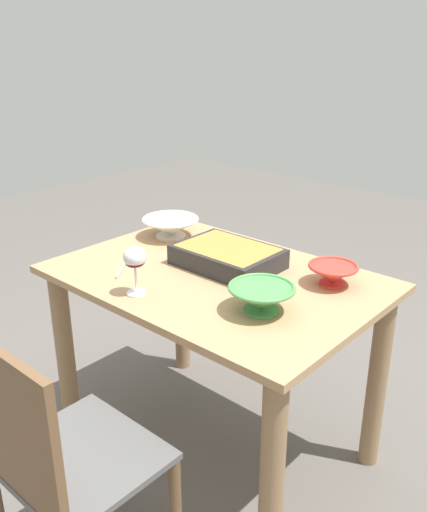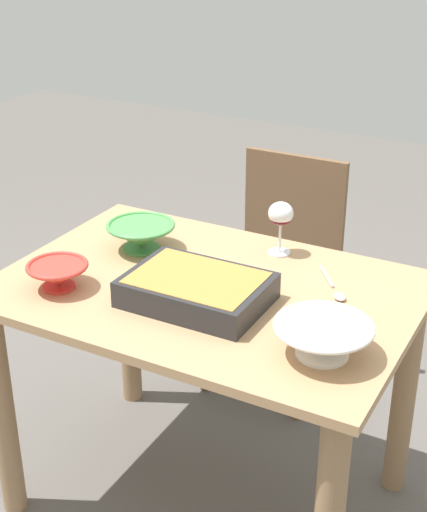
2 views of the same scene
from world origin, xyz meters
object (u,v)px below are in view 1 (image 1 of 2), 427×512
object	(u,v)px
mixing_bowl	(261,297)
serving_bowl	(171,226)
chair	(57,461)
serving_spoon	(127,261)
dining_table	(215,314)
casserole_dish	(228,255)
wine_glass	(135,260)
small_bowl	(333,273)

from	to	relation	value
mixing_bowl	serving_bowl	xyz separation A→B (m)	(0.69, -0.29, -0.00)
chair	serving_spoon	distance (m)	0.79
dining_table	casserole_dish	world-z (taller)	casserole_dish
mixing_bowl	serving_bowl	size ratio (longest dim) A/B	0.88
dining_table	serving_spoon	distance (m)	0.38
serving_bowl	mixing_bowl	bearing A→B (deg)	157.24
dining_table	chair	bearing A→B (deg)	97.35
chair	wine_glass	xyz separation A→B (m)	(0.18, -0.46, 0.38)
chair	serving_spoon	bearing A→B (deg)	-55.70
wine_glass	small_bowl	distance (m)	0.66
dining_table	serving_spoon	world-z (taller)	serving_spoon
chair	wine_glass	distance (m)	0.62
chair	wine_glass	world-z (taller)	wine_glass
serving_spoon	serving_bowl	bearing A→B (deg)	-75.55
small_bowl	serving_spoon	size ratio (longest dim) A/B	0.92
casserole_dish	serving_bowl	world-z (taller)	serving_bowl
casserole_dish	mixing_bowl	xyz separation A→B (m)	(-0.31, 0.20, 0.01)
wine_glass	small_bowl	xyz separation A→B (m)	(-0.44, -0.48, -0.08)
wine_glass	mixing_bowl	xyz separation A→B (m)	(-0.37, -0.17, -0.07)
dining_table	mixing_bowl	size ratio (longest dim) A/B	5.48
casserole_dish	serving_spoon	world-z (taller)	casserole_dish
dining_table	small_bowl	distance (m)	0.45
casserole_dish	serving_spoon	distance (m)	0.38
casserole_dish	serving_bowl	distance (m)	0.39
mixing_bowl	serving_spoon	world-z (taller)	mixing_bowl
chair	mixing_bowl	xyz separation A→B (m)	(-0.19, -0.63, 0.31)
small_bowl	casserole_dish	bearing A→B (deg)	16.44
dining_table	serving_bowl	xyz separation A→B (m)	(0.40, -0.17, 0.20)
casserole_dish	serving_bowl	xyz separation A→B (m)	(0.38, -0.08, 0.01)
chair	mixing_bowl	world-z (taller)	chair
wine_glass	small_bowl	size ratio (longest dim) A/B	0.97
serving_bowl	serving_spoon	world-z (taller)	serving_bowl
serving_spoon	dining_table	bearing A→B (deg)	-157.57
chair	dining_table	bearing A→B (deg)	-82.65
mixing_bowl	wine_glass	bearing A→B (deg)	24.43
dining_table	small_bowl	xyz separation A→B (m)	(-0.35, -0.20, 0.20)
mixing_bowl	chair	bearing A→B (deg)	73.06
serving_spoon	casserole_dish	bearing A→B (deg)	-143.58
wine_glass	serving_bowl	world-z (taller)	wine_glass
small_bowl	serving_spoon	world-z (taller)	small_bowl
small_bowl	wine_glass	bearing A→B (deg)	47.95
wine_glass	serving_spoon	size ratio (longest dim) A/B	0.90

